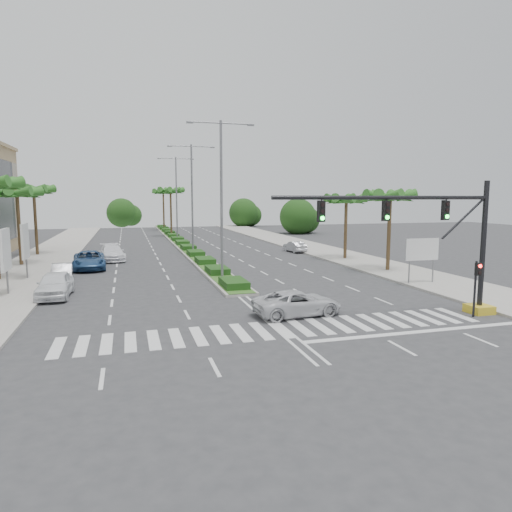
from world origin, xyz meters
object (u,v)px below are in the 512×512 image
(car_parked_b, at_px, (62,273))
(car_crossing, at_px, (298,303))
(car_parked_a, at_px, (55,285))
(car_parked_d, at_px, (112,253))
(car_right, at_px, (295,247))
(car_parked_c, at_px, (89,260))

(car_parked_b, distance_m, car_crossing, 19.54)
(car_parked_a, height_order, car_crossing, car_parked_a)
(car_parked_d, xyz_separation_m, car_crossing, (10.23, -25.39, -0.12))
(car_parked_b, xyz_separation_m, car_right, (23.60, 13.02, -0.05))
(car_parked_a, xyz_separation_m, car_parked_c, (1.20, 11.63, -0.01))
(car_parked_a, relative_size, car_parked_c, 0.83)
(car_parked_b, relative_size, car_crossing, 0.86)
(car_parked_b, height_order, car_parked_d, car_parked_d)
(car_parked_a, bearing_deg, car_parked_d, 81.43)
(car_crossing, bearing_deg, car_parked_b, 37.97)
(car_parked_c, xyz_separation_m, car_right, (22.10, 7.07, -0.17))
(car_parked_a, distance_m, car_parked_c, 11.69)
(car_parked_b, bearing_deg, car_parked_c, 71.03)
(car_parked_b, distance_m, car_parked_d, 11.76)
(car_parked_a, bearing_deg, car_right, 40.18)
(car_parked_a, xyz_separation_m, car_right, (23.30, 18.70, -0.18))
(car_parked_c, xyz_separation_m, car_parked_d, (1.79, 5.35, -0.01))
(car_parked_b, relative_size, car_parked_c, 0.72)
(car_crossing, bearing_deg, car_parked_a, 51.69)
(car_parked_b, distance_m, car_right, 26.95)
(car_parked_c, height_order, car_parked_d, car_parked_c)
(car_parked_a, xyz_separation_m, car_crossing, (13.22, -8.42, -0.15))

